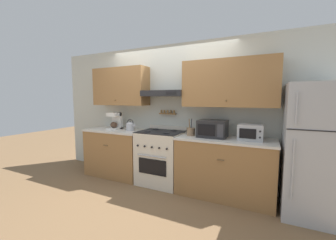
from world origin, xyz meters
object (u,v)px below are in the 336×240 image
refrigerator (316,151)px  microwave (213,129)px  stove_range (161,157)px  coffee_maker (115,121)px  utensil_crock (191,131)px  toaster_oven (250,132)px  tea_kettle (130,126)px

refrigerator → microwave: 1.39m
stove_range → coffee_maker: coffee_maker is taller
utensil_crock → coffee_maker: bearing=178.8°
utensil_crock → toaster_oven: utensil_crock is taller
refrigerator → utensil_crock: refrigerator is taller
refrigerator → tea_kettle: bearing=178.6°
tea_kettle → coffee_maker: size_ratio=0.66×
coffee_maker → microwave: 1.99m
refrigerator → microwave: refrigerator is taller
coffee_maker → toaster_oven: 2.56m
refrigerator → microwave: size_ratio=3.91×
stove_range → coffee_maker: bearing=177.6°
stove_range → microwave: bearing=1.8°
microwave → utensil_crock: size_ratio=1.57×
coffee_maker → toaster_oven: coffee_maker is taller
microwave → utensil_crock: utensil_crock is taller
coffee_maker → utensil_crock: 1.64m
tea_kettle → refrigerator: bearing=-1.4°
stove_range → tea_kettle: tea_kettle is taller
stove_range → toaster_oven: 1.60m
stove_range → refrigerator: size_ratio=0.59×
coffee_maker → refrigerator: bearing=-1.8°
refrigerator → tea_kettle: 2.98m
refrigerator → stove_range: bearing=178.5°
microwave → toaster_oven: 0.57m
microwave → utensil_crock: (-0.36, -0.02, -0.07)m
stove_range → microwave: size_ratio=2.31×
tea_kettle → toaster_oven: toaster_oven is taller
stove_range → toaster_oven: (1.50, 0.01, 0.56)m
refrigerator → utensil_crock: (-1.73, 0.07, 0.13)m
microwave → toaster_oven: size_ratio=1.27×
tea_kettle → utensil_crock: (1.24, 0.00, -0.02)m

